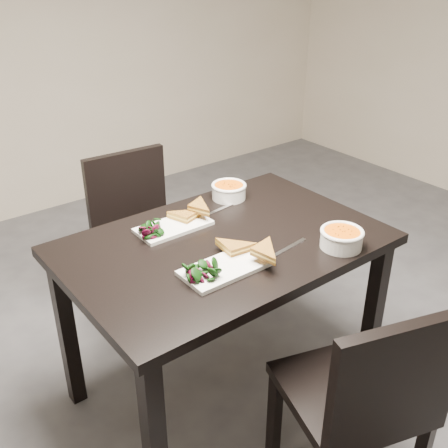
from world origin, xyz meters
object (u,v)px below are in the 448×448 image
chair_near (365,397)px  plate_near (226,268)px  table (224,262)px  plate_far (174,227)px  soup_bowl_far (229,190)px  soup_bowl_near (342,237)px  chair_far (139,227)px

chair_near → plate_near: 0.61m
table → plate_near: size_ratio=3.76×
plate_far → soup_bowl_far: soup_bowl_far is taller
plate_near → table: bearing=54.3°
plate_near → soup_bowl_far: 0.59m
soup_bowl_near → chair_near: bearing=-126.5°
plate_near → plate_far: 0.37m
soup_bowl_near → chair_far: bearing=105.0°
soup_bowl_far → plate_near: bearing=-129.1°
plate_near → plate_far: size_ratio=1.08×
soup_bowl_near → plate_far: (-0.41, 0.50, -0.03)m
plate_far → chair_near: bearing=-82.2°
soup_bowl_near → soup_bowl_far: bearing=96.0°
chair_far → soup_bowl_far: (0.22, -0.46, 0.30)m
soup_bowl_near → plate_far: soup_bowl_near is taller
plate_near → plate_far: plate_near is taller
chair_far → soup_bowl_near: size_ratio=5.26×
plate_near → soup_bowl_near: (0.43, -0.14, 0.03)m
chair_far → plate_near: size_ratio=2.66×
table → soup_bowl_far: size_ratio=7.76×
chair_near → plate_near: size_ratio=2.66×
chair_near → plate_far: (-0.12, 0.89, 0.27)m
chair_far → soup_bowl_near: chair_far is taller
table → chair_near: size_ratio=1.41×
chair_near → chair_far: size_ratio=1.00×
soup_bowl_near → soup_bowl_far: size_ratio=1.04×
chair_near → chair_far: (0.01, 1.44, 0.00)m
chair_near → soup_bowl_near: size_ratio=5.26×
soup_bowl_far → plate_far: bearing=-165.7°
table → chair_far: size_ratio=1.41×
chair_far → plate_far: size_ratio=2.86×
chair_near → soup_bowl_far: chair_near is taller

